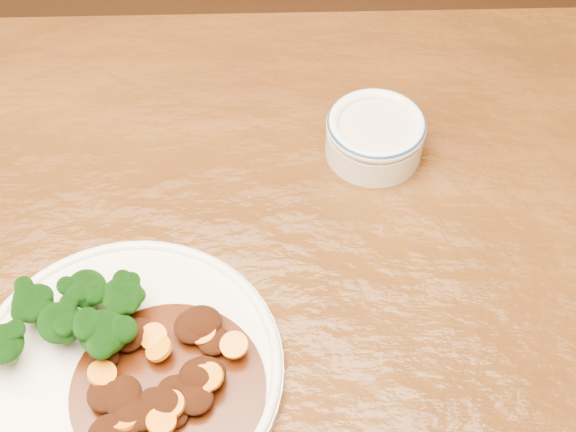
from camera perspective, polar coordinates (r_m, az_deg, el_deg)
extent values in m
cube|color=#55300F|center=(0.80, -13.37, -7.69)|extent=(1.58, 1.03, 0.04)
cylinder|color=white|center=(0.74, -11.45, -10.82)|extent=(0.28, 0.28, 0.01)
torus|color=white|center=(0.73, -11.52, -10.59)|extent=(0.28, 0.28, 0.01)
cylinder|color=#698F4A|center=(0.74, -12.67, -8.97)|extent=(0.01, 0.01, 0.02)
ellipsoid|color=black|center=(0.72, -12.98, -8.10)|extent=(0.04, 0.04, 0.03)
cylinder|color=#698F4A|center=(0.76, -19.23, -9.34)|extent=(0.01, 0.01, 0.02)
ellipsoid|color=black|center=(0.74, -19.64, -8.57)|extent=(0.04, 0.04, 0.03)
cylinder|color=#698F4A|center=(0.75, -15.56, -8.14)|extent=(0.01, 0.01, 0.02)
ellipsoid|color=black|center=(0.74, -15.91, -7.31)|extent=(0.04, 0.04, 0.03)
cylinder|color=#698F4A|center=(0.77, -13.86, -5.86)|extent=(0.01, 0.01, 0.02)
ellipsoid|color=black|center=(0.75, -14.16, -5.02)|extent=(0.04, 0.04, 0.03)
cylinder|color=#698F4A|center=(0.77, -17.34, -6.76)|extent=(0.01, 0.01, 0.02)
ellipsoid|color=black|center=(0.75, -17.70, -5.94)|extent=(0.04, 0.04, 0.03)
cylinder|color=#698F4A|center=(0.76, -11.44, -6.42)|extent=(0.01, 0.01, 0.02)
ellipsoid|color=black|center=(0.74, -11.69, -5.57)|extent=(0.04, 0.04, 0.03)
cylinder|color=#431607|center=(0.72, -8.52, -12.05)|extent=(0.17, 0.17, 0.00)
ellipsoid|color=black|center=(0.70, -9.53, -12.69)|extent=(0.03, 0.02, 0.01)
ellipsoid|color=black|center=(0.73, -10.65, -7.94)|extent=(0.03, 0.02, 0.01)
ellipsoid|color=black|center=(0.74, -12.46, -8.85)|extent=(0.02, 0.02, 0.01)
ellipsoid|color=black|center=(0.70, -6.10, -11.14)|extent=(0.04, 0.03, 0.02)
ellipsoid|color=black|center=(0.71, -11.63, -12.19)|extent=(0.03, 0.03, 0.02)
ellipsoid|color=black|center=(0.73, -6.85, -7.81)|extent=(0.03, 0.04, 0.02)
ellipsoid|color=black|center=(0.71, -12.79, -12.24)|extent=(0.03, 0.03, 0.02)
ellipsoid|color=black|center=(0.73, -12.95, -9.81)|extent=(0.03, 0.02, 0.01)
ellipsoid|color=black|center=(0.70, -6.62, -12.77)|extent=(0.03, 0.03, 0.02)
ellipsoid|color=black|center=(0.70, -8.02, -13.88)|extent=(0.02, 0.02, 0.01)
ellipsoid|color=black|center=(0.70, -11.05, -13.71)|extent=(0.03, 0.03, 0.02)
ellipsoid|color=black|center=(0.70, -10.35, -13.72)|extent=(0.03, 0.03, 0.02)
ellipsoid|color=black|center=(0.73, -6.28, -7.51)|extent=(0.04, 0.03, 0.02)
ellipsoid|color=black|center=(0.73, -6.78, -7.61)|extent=(0.02, 0.02, 0.01)
ellipsoid|color=black|center=(0.70, -8.83, -13.19)|extent=(0.04, 0.03, 0.02)
ellipsoid|color=black|center=(0.71, -8.03, -12.16)|extent=(0.03, 0.03, 0.02)
ellipsoid|color=black|center=(0.73, -11.34, -8.34)|extent=(0.03, 0.03, 0.02)
ellipsoid|color=black|center=(0.70, -11.72, -12.68)|extent=(0.03, 0.03, 0.02)
ellipsoid|color=black|center=(0.69, -8.58, -13.06)|extent=(0.04, 0.03, 0.02)
ellipsoid|color=black|center=(0.72, -5.29, -8.80)|extent=(0.03, 0.03, 0.01)
cylinder|color=orange|center=(0.69, -8.36, -13.12)|extent=(0.03, 0.03, 0.01)
cylinder|color=orange|center=(0.72, -9.16, -9.31)|extent=(0.03, 0.03, 0.02)
cylinder|color=orange|center=(0.70, -5.99, -11.46)|extent=(0.03, 0.03, 0.02)
cylinder|color=orange|center=(0.68, -9.01, -14.23)|extent=(0.04, 0.04, 0.01)
cylinder|color=orange|center=(0.71, -13.10, -10.84)|extent=(0.03, 0.03, 0.01)
cylinder|color=orange|center=(0.72, -6.10, -8.18)|extent=(0.03, 0.03, 0.01)
cylinder|color=orange|center=(0.73, -9.52, -8.45)|extent=(0.03, 0.03, 0.02)
cylinder|color=orange|center=(0.69, -5.61, -11.31)|extent=(0.03, 0.03, 0.01)
cylinder|color=orange|center=(0.71, -3.86, -9.14)|extent=(0.04, 0.04, 0.01)
cylinder|color=orange|center=(0.69, -11.58, -13.93)|extent=(0.03, 0.03, 0.01)
cylinder|color=white|center=(0.88, 6.15, 5.33)|extent=(0.11, 0.11, 0.03)
cylinder|color=silver|center=(0.87, 6.27, 6.27)|extent=(0.08, 0.08, 0.01)
torus|color=white|center=(0.86, 6.29, 6.44)|extent=(0.11, 0.11, 0.01)
torus|color=navy|center=(0.86, 6.31, 6.60)|extent=(0.11, 0.11, 0.00)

